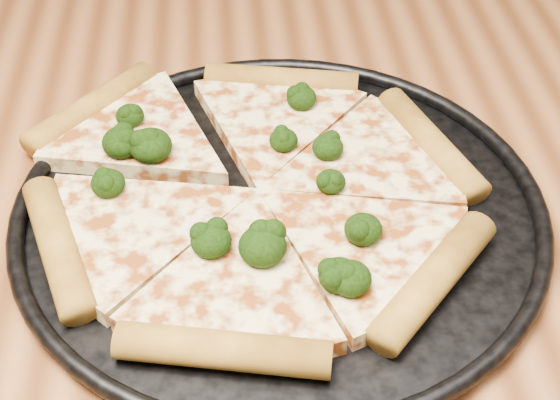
{
  "coord_description": "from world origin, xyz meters",
  "views": [
    {
      "loc": [
        0.07,
        -0.43,
        1.15
      ],
      "look_at": [
        0.11,
        -0.0,
        0.77
      ],
      "focal_mm": 53.3,
      "sensor_mm": 36.0,
      "label": 1
    }
  ],
  "objects": [
    {
      "name": "pizza",
      "position": [
        0.09,
        0.01,
        0.77
      ],
      "size": [
        0.34,
        0.33,
        0.02
      ],
      "rotation": [
        0.0,
        0.0,
        -0.2
      ],
      "color": "#FDDF9B",
      "rests_on": "pizza_pan"
    },
    {
      "name": "broccoli_florets",
      "position": [
        0.08,
        0.0,
        0.78
      ],
      "size": [
        0.2,
        0.22,
        0.02
      ],
      "color": "black",
      "rests_on": "pizza"
    },
    {
      "name": "dining_table",
      "position": [
        0.0,
        0.0,
        0.66
      ],
      "size": [
        1.2,
        0.9,
        0.75
      ],
      "color": "brown",
      "rests_on": "ground"
    },
    {
      "name": "pizza_pan",
      "position": [
        0.11,
        -0.0,
        0.76
      ],
      "size": [
        0.38,
        0.38,
        0.02
      ],
      "color": "black",
      "rests_on": "dining_table"
    }
  ]
}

